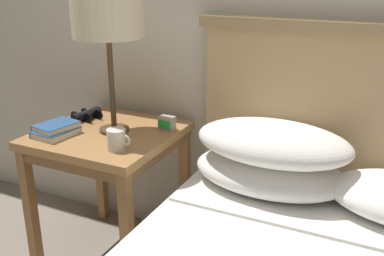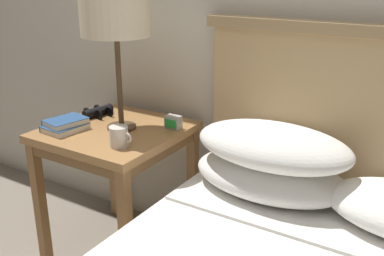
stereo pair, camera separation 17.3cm
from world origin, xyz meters
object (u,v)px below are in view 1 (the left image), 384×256
at_px(nightstand, 109,149).
at_px(table_lamp, 107,16).
at_px(coffee_mug, 117,140).
at_px(book_on_nightstand, 56,132).
at_px(book_stacked_on_top, 56,126).
at_px(binoculars_pair, 87,115).
at_px(alarm_clock, 167,123).

bearing_deg(nightstand, table_lamp, 26.28).
height_order(nightstand, table_lamp, table_lamp).
relative_size(nightstand, coffee_mug, 6.22).
bearing_deg(book_on_nightstand, coffee_mug, -3.15).
height_order(book_stacked_on_top, binoculars_pair, book_stacked_on_top).
distance_m(table_lamp, book_on_nightstand, 0.54).
relative_size(nightstand, alarm_clock, 9.15).
bearing_deg(alarm_clock, binoculars_pair, -173.95).
bearing_deg(nightstand, coffee_mug, -44.17).
distance_m(table_lamp, book_stacked_on_top, 0.52).
relative_size(book_stacked_on_top, alarm_clock, 2.73).
distance_m(nightstand, coffee_mug, 0.26).
bearing_deg(nightstand, book_on_nightstand, -140.32).
xyz_separation_m(nightstand, binoculars_pair, (-0.18, 0.09, 0.11)).
bearing_deg(coffee_mug, book_stacked_on_top, 175.56).
relative_size(nightstand, table_lamp, 1.07).
height_order(binoculars_pair, alarm_clock, alarm_clock).
bearing_deg(alarm_clock, nightstand, -149.46).
bearing_deg(binoculars_pair, book_stacked_on_top, -86.45).
bearing_deg(binoculars_pair, alarm_clock, 6.05).
bearing_deg(binoculars_pair, coffee_mug, -35.63).
xyz_separation_m(book_stacked_on_top, binoculars_pair, (-0.01, 0.22, -0.02)).
xyz_separation_m(table_lamp, book_stacked_on_top, (-0.20, -0.15, -0.46)).
relative_size(nightstand, book_stacked_on_top, 3.35).
bearing_deg(nightstand, alarm_clock, 30.54).
bearing_deg(table_lamp, coffee_mug, -52.01).
height_order(book_on_nightstand, book_stacked_on_top, book_stacked_on_top).
relative_size(book_on_nightstand, book_stacked_on_top, 0.97).
relative_size(nightstand, binoculars_pair, 3.91).
bearing_deg(table_lamp, alarm_clock, 31.12).
relative_size(nightstand, book_on_nightstand, 3.44).
xyz_separation_m(table_lamp, binoculars_pair, (-0.21, 0.08, -0.47)).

